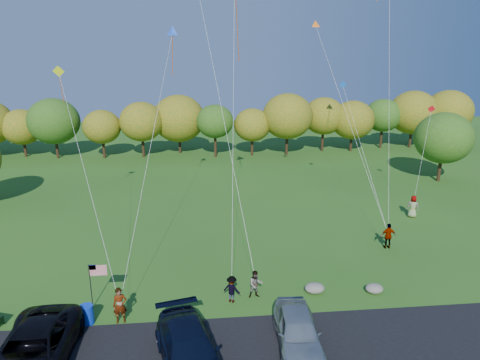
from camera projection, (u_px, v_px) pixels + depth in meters
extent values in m
plane|color=#295A19|center=(237.00, 307.00, 23.16)|extent=(140.00, 140.00, 0.00)
cube|color=black|center=(246.00, 356.00, 19.33)|extent=(44.00, 6.00, 0.06)
cylinder|color=#362313|center=(12.00, 153.00, 54.83)|extent=(0.36, 0.36, 2.29)
ellipsoid|color=#2B5817|center=(9.00, 129.00, 53.98)|extent=(5.85, 5.85, 5.26)
cylinder|color=#362313|center=(56.00, 148.00, 55.60)|extent=(0.36, 0.36, 3.04)
ellipsoid|color=#2F6419|center=(52.00, 119.00, 54.53)|extent=(7.07, 7.07, 6.36)
cylinder|color=#362313|center=(100.00, 145.00, 59.38)|extent=(0.36, 0.36, 2.41)
ellipsoid|color=#2B5817|center=(98.00, 124.00, 58.57)|extent=(5.22, 5.22, 4.70)
cylinder|color=#362313|center=(137.00, 145.00, 57.97)|extent=(0.36, 0.36, 2.90)
ellipsoid|color=#2B5817|center=(135.00, 120.00, 57.02)|extent=(6.00, 6.00, 5.40)
cylinder|color=#362313|center=(180.00, 146.00, 57.09)|extent=(0.36, 0.36, 3.04)
ellipsoid|color=#2F6419|center=(179.00, 119.00, 56.08)|extent=(6.52, 6.52, 5.87)
cylinder|color=#362313|center=(211.00, 145.00, 58.75)|extent=(0.36, 0.36, 2.59)
ellipsoid|color=#2B5817|center=(211.00, 121.00, 57.82)|extent=(6.28, 6.28, 5.65)
cylinder|color=#362313|center=(245.00, 143.00, 59.78)|extent=(0.36, 0.36, 2.76)
ellipsoid|color=#2F6419|center=(245.00, 117.00, 58.78)|extent=(6.76, 6.76, 6.08)
cylinder|color=#362313|center=(285.00, 145.00, 58.38)|extent=(0.36, 0.36, 2.75)
ellipsoid|color=#2B5817|center=(286.00, 118.00, 57.35)|extent=(7.02, 7.02, 6.32)
cylinder|color=#362313|center=(319.00, 142.00, 60.65)|extent=(0.36, 0.36, 2.57)
ellipsoid|color=#2B5817|center=(320.00, 118.00, 59.71)|extent=(6.46, 6.46, 5.81)
cylinder|color=#362313|center=(356.00, 142.00, 60.31)|extent=(0.36, 0.36, 2.77)
ellipsoid|color=#2F6419|center=(358.00, 117.00, 59.31)|extent=(6.70, 6.70, 6.03)
cylinder|color=#362313|center=(390.00, 142.00, 60.88)|extent=(0.36, 0.36, 2.60)
ellipsoid|color=#2B5817|center=(392.00, 120.00, 59.99)|extent=(5.79, 5.79, 5.21)
cylinder|color=#362313|center=(426.00, 139.00, 61.46)|extent=(0.36, 0.36, 3.12)
ellipsoid|color=#2F6419|center=(429.00, 113.00, 60.40)|extent=(6.88, 6.88, 6.19)
cylinder|color=#362313|center=(460.00, 142.00, 61.50)|extent=(0.36, 0.36, 2.21)
ellipsoid|color=#2F6419|center=(463.00, 123.00, 60.70)|extent=(5.40, 5.40, 4.86)
cylinder|color=#362313|center=(440.00, 169.00, 46.08)|extent=(0.36, 0.36, 2.80)
ellipsoid|color=#2B5817|center=(444.00, 138.00, 45.14)|extent=(6.00, 6.00, 5.40)
imported|color=black|center=(32.00, 352.00, 18.21)|extent=(3.00, 6.47, 1.80)
imported|color=black|center=(189.00, 351.00, 18.35)|extent=(3.69, 6.28, 1.71)
imported|color=#A8AFB2|center=(298.00, 331.00, 19.73)|extent=(2.25, 4.97, 1.66)
imported|color=#4C4C59|center=(120.00, 305.00, 21.61)|extent=(0.76, 0.56, 1.92)
imported|color=#4C4C59|center=(256.00, 284.00, 23.91)|extent=(0.82, 0.66, 1.61)
imported|color=#4C4C59|center=(232.00, 289.00, 23.48)|extent=(1.14, 0.95, 1.54)
imported|color=#4C4C59|center=(388.00, 236.00, 30.01)|extent=(1.10, 0.49, 1.85)
imported|color=#4C4C59|center=(413.00, 207.00, 35.81)|extent=(1.10, 0.96, 1.89)
cube|color=black|center=(0.00, 322.00, 21.49)|extent=(0.23, 0.46, 0.43)
cylinder|color=#0D37CC|center=(87.00, 315.00, 21.61)|extent=(0.68, 0.68, 1.01)
cylinder|color=black|center=(91.00, 286.00, 22.78)|extent=(0.05, 0.05, 2.56)
cube|color=red|center=(98.00, 270.00, 22.57)|extent=(0.92, 0.61, 0.02)
cube|color=navy|center=(92.00, 267.00, 22.50)|extent=(0.37, 0.02, 0.29)
ellipsoid|color=gray|center=(315.00, 288.00, 24.50)|extent=(1.15, 0.90, 0.57)
ellipsoid|color=gray|center=(374.00, 288.00, 24.51)|extent=(1.01, 0.84, 0.53)
cone|color=blue|center=(172.00, 32.00, 31.94)|extent=(1.02, 0.52, 0.94)
cone|color=orange|center=(316.00, 25.00, 32.96)|extent=(0.78, 0.42, 0.70)
cube|color=red|center=(431.00, 109.00, 36.73)|extent=(0.65, 0.21, 0.64)
cube|color=#EDFF15|center=(59.00, 71.00, 30.29)|extent=(0.83, 0.29, 0.80)
cube|color=blue|center=(343.00, 85.00, 36.38)|extent=(0.62, 0.15, 0.61)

